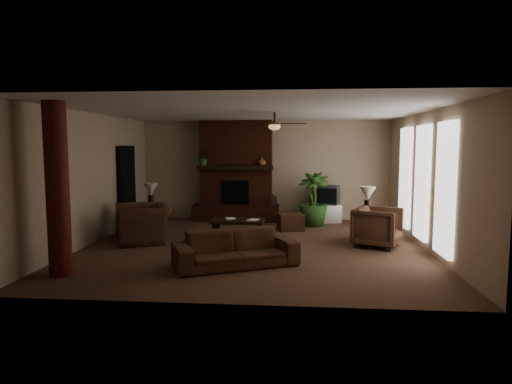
# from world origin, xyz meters

# --- Properties ---
(room_shell) EXTENTS (7.00, 7.00, 7.00)m
(room_shell) POSITION_xyz_m (0.00, 0.00, 1.40)
(room_shell) COLOR brown
(room_shell) RESTS_ON ground
(fireplace) EXTENTS (2.40, 0.70, 2.80)m
(fireplace) POSITION_xyz_m (-0.80, 3.22, 1.16)
(fireplace) COLOR #472013
(fireplace) RESTS_ON ground
(windows) EXTENTS (0.08, 3.65, 2.35)m
(windows) POSITION_xyz_m (3.45, 0.20, 1.35)
(windows) COLOR white
(windows) RESTS_ON ground
(log_column) EXTENTS (0.36, 0.36, 2.80)m
(log_column) POSITION_xyz_m (-2.95, -2.40, 1.40)
(log_column) COLOR #5A2116
(log_column) RESTS_ON ground
(doorway) EXTENTS (0.10, 1.00, 2.10)m
(doorway) POSITION_xyz_m (-3.44, 1.80, 1.05)
(doorway) COLOR black
(doorway) RESTS_ON ground
(ceiling_fan) EXTENTS (1.35, 1.35, 0.37)m
(ceiling_fan) POSITION_xyz_m (0.40, 0.30, 2.53)
(ceiling_fan) COLOR black
(ceiling_fan) RESTS_ON ceiling
(sofa) EXTENTS (2.19, 1.46, 0.83)m
(sofa) POSITION_xyz_m (-0.19, -1.62, 0.42)
(sofa) COLOR #4D3221
(sofa) RESTS_ON ground
(armchair_left) EXTENTS (1.25, 1.47, 1.08)m
(armchair_left) POSITION_xyz_m (-2.48, 0.21, 0.54)
(armchair_left) COLOR #4D3221
(armchair_left) RESTS_ON ground
(armchair_right) EXTENTS (1.11, 1.14, 0.91)m
(armchair_right) POSITION_xyz_m (2.57, 0.14, 0.45)
(armchair_right) COLOR #4D3221
(armchair_right) RESTS_ON ground
(coffee_table) EXTENTS (1.20, 0.70, 0.43)m
(coffee_table) POSITION_xyz_m (-0.45, 0.75, 0.37)
(coffee_table) COLOR black
(coffee_table) RESTS_ON ground
(ottoman) EXTENTS (0.71, 0.71, 0.40)m
(ottoman) POSITION_xyz_m (0.75, 1.86, 0.20)
(ottoman) COLOR #4D3221
(ottoman) RESTS_ON ground
(tv_stand) EXTENTS (0.94, 0.69, 0.50)m
(tv_stand) POSITION_xyz_m (1.66, 3.05, 0.25)
(tv_stand) COLOR silver
(tv_stand) RESTS_ON ground
(tv) EXTENTS (0.76, 0.68, 0.52)m
(tv) POSITION_xyz_m (1.72, 3.05, 0.76)
(tv) COLOR #363638
(tv) RESTS_ON tv_stand
(floor_vase) EXTENTS (0.34, 0.34, 0.77)m
(floor_vase) POSITION_xyz_m (0.18, 3.15, 0.43)
(floor_vase) COLOR black
(floor_vase) RESTS_ON ground
(floor_plant) EXTENTS (1.09, 1.55, 0.78)m
(floor_plant) POSITION_xyz_m (1.33, 2.51, 0.39)
(floor_plant) COLOR #2F5723
(floor_plant) RESTS_ON ground
(side_table_left) EXTENTS (0.63, 0.63, 0.55)m
(side_table_left) POSITION_xyz_m (-2.65, 1.35, 0.28)
(side_table_left) COLOR black
(side_table_left) RESTS_ON ground
(lamp_left) EXTENTS (0.44, 0.44, 0.65)m
(lamp_left) POSITION_xyz_m (-2.65, 1.33, 1.00)
(lamp_left) COLOR black
(lamp_left) RESTS_ON side_table_left
(side_table_right) EXTENTS (0.62, 0.62, 0.55)m
(side_table_right) POSITION_xyz_m (2.49, 0.87, 0.28)
(side_table_right) COLOR black
(side_table_right) RESTS_ON ground
(lamp_right) EXTENTS (0.45, 0.45, 0.65)m
(lamp_right) POSITION_xyz_m (2.46, 0.82, 1.00)
(lamp_right) COLOR black
(lamp_right) RESTS_ON side_table_right
(mantel_plant) EXTENTS (0.42, 0.46, 0.33)m
(mantel_plant) POSITION_xyz_m (-1.66, 2.92, 1.72)
(mantel_plant) COLOR #2F5723
(mantel_plant) RESTS_ON fireplace
(mantel_vase) EXTENTS (0.24, 0.25, 0.22)m
(mantel_vase) POSITION_xyz_m (-0.05, 2.95, 1.67)
(mantel_vase) COLOR brown
(mantel_vase) RESTS_ON fireplace
(book_a) EXTENTS (0.21, 0.09, 0.29)m
(book_a) POSITION_xyz_m (-0.72, 0.72, 0.57)
(book_a) COLOR #999999
(book_a) RESTS_ON coffee_table
(book_b) EXTENTS (0.21, 0.09, 0.29)m
(book_b) POSITION_xyz_m (-0.19, 0.67, 0.58)
(book_b) COLOR #999999
(book_b) RESTS_ON coffee_table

